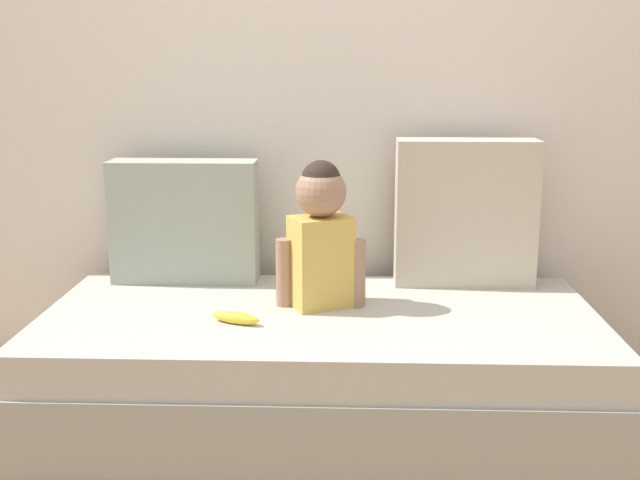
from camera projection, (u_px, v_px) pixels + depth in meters
ground_plane at (320, 418)px, 2.77m from camera, size 12.00×12.00×0.00m
back_wall at (326, 88)px, 3.11m from camera, size 5.13×0.10×2.23m
couch at (320, 366)px, 2.73m from camera, size 1.93×0.94×0.39m
throw_pillow_left at (185, 221)px, 3.02m from camera, size 0.55×0.16×0.47m
throw_pillow_right at (465, 213)px, 2.97m from camera, size 0.52×0.16×0.55m
toddler at (321, 232)px, 2.69m from camera, size 0.31×0.22×0.51m
banana at (236, 318)px, 2.56m from camera, size 0.17×0.10×0.04m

